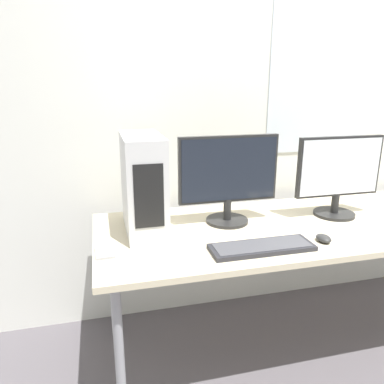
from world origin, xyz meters
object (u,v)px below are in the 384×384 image
at_px(mouse, 324,238).
at_px(pc_tower, 143,184).
at_px(monitor_right_near, 339,174).
at_px(keyboard, 262,247).
at_px(cell_phone, 104,252).
at_px(monitor_main, 228,177).

bearing_deg(mouse, pc_tower, 156.38).
height_order(monitor_right_near, keyboard, monitor_right_near).
xyz_separation_m(monitor_right_near, cell_phone, (-1.23, -0.18, -0.23)).
height_order(pc_tower, keyboard, pc_tower).
bearing_deg(pc_tower, monitor_right_near, -2.12).
distance_m(monitor_right_near, mouse, 0.45).
distance_m(keyboard, cell_phone, 0.67).
height_order(monitor_main, keyboard, monitor_main).
height_order(monitor_right_near, mouse, monitor_right_near).
relative_size(monitor_right_near, keyboard, 1.06).
bearing_deg(mouse, monitor_right_near, 49.16).
distance_m(monitor_main, monitor_right_near, 0.60).
bearing_deg(cell_phone, mouse, -10.39).
bearing_deg(monitor_right_near, mouse, -130.84).
bearing_deg(cell_phone, monitor_right_near, 4.99).
distance_m(pc_tower, monitor_right_near, 1.03).
xyz_separation_m(pc_tower, mouse, (0.77, -0.34, -0.22)).
bearing_deg(monitor_right_near, keyboard, -151.40).
bearing_deg(pc_tower, mouse, -23.62).
bearing_deg(keyboard, cell_phone, 168.71).
bearing_deg(keyboard, mouse, 1.75).
bearing_deg(cell_phone, keyboard, -14.45).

